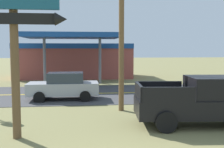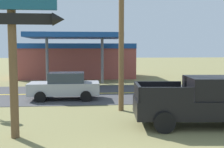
{
  "view_description": "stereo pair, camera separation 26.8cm",
  "coord_description": "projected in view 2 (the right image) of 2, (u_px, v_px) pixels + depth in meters",
  "views": [
    {
      "loc": [
        -1.56,
        -5.84,
        3.07
      ],
      "look_at": [
        0.0,
        8.0,
        1.8
      ],
      "focal_mm": 44.49,
      "sensor_mm": 36.0,
      "label": 1
    },
    {
      "loc": [
        -1.3,
        -5.86,
        3.07
      ],
      "look_at": [
        0.0,
        8.0,
        1.8
      ],
      "focal_mm": 44.49,
      "sensor_mm": 36.0,
      "label": 2
    }
  ],
  "objects": [
    {
      "name": "motel_sign",
      "position": [
        12.0,
        2.0,
        9.08
      ],
      "size": [
        3.29,
        0.54,
        6.6
      ],
      "color": "brown",
      "rests_on": "ground"
    },
    {
      "name": "road_centre_line",
      "position": [
        105.0,
        93.0,
        19.1
      ],
      "size": [
        126.0,
        0.2,
        0.01
      ],
      "primitive_type": "cube",
      "color": "gold",
      "rests_on": "road_asphalt"
    },
    {
      "name": "car_silver_near_lane",
      "position": [
        65.0,
        86.0,
        16.8
      ],
      "size": [
        4.2,
        2.0,
        1.64
      ],
      "color": "#A8AAAF",
      "rests_on": "ground"
    },
    {
      "name": "utility_pole",
      "position": [
        121.0,
        20.0,
        13.44
      ],
      "size": [
        2.11,
        0.26,
        8.24
      ],
      "color": "brown",
      "rests_on": "ground"
    },
    {
      "name": "road_asphalt",
      "position": [
        105.0,
        93.0,
        19.1
      ],
      "size": [
        140.0,
        8.0,
        0.02
      ],
      "primitive_type": "cube",
      "color": "#3D3D3F",
      "rests_on": "ground"
    },
    {
      "name": "gas_station",
      "position": [
        77.0,
        59.0,
        29.89
      ],
      "size": [
        12.0,
        11.5,
        4.4
      ],
      "color": "#A84C42",
      "rests_on": "ground"
    },
    {
      "name": "pickup_black_parked_on_lawn",
      "position": [
        202.0,
        102.0,
        11.03
      ],
      "size": [
        5.35,
        2.58,
        1.96
      ],
      "color": "black",
      "rests_on": "ground"
    }
  ]
}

